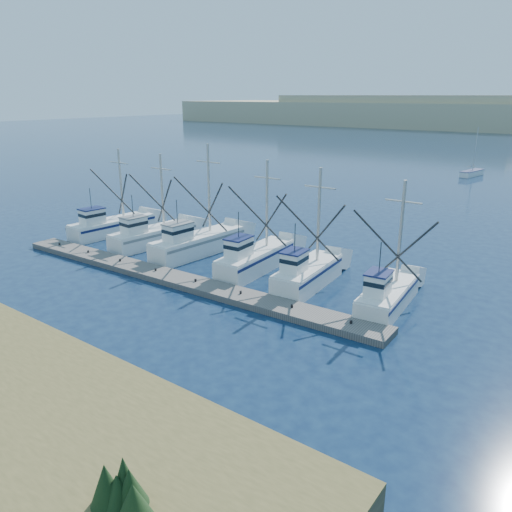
# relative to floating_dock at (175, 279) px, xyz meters

# --- Properties ---
(ground) EXTENTS (500.00, 500.00, 0.00)m
(ground) POSITION_rel_floating_dock_xyz_m (9.13, -6.58, -0.22)
(ground) COLOR #0D1C39
(ground) RESTS_ON ground
(floating_dock) EXTENTS (32.98, 3.33, 0.44)m
(floating_dock) POSITION_rel_floating_dock_xyz_m (0.00, 0.00, 0.00)
(floating_dock) COLOR slate
(floating_dock) RESTS_ON ground
(trawler_fleet) EXTENTS (31.81, 9.31, 9.26)m
(trawler_fleet) POSITION_rel_floating_dock_xyz_m (-0.94, 5.26, 0.77)
(trawler_fleet) COLOR white
(trawler_fleet) RESTS_ON ground
(sailboat_far) EXTENTS (2.55, 6.25, 8.10)m
(sailboat_far) POSITION_rel_floating_dock_xyz_m (4.08, 65.67, 0.28)
(sailboat_far) COLOR white
(sailboat_far) RESTS_ON ground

